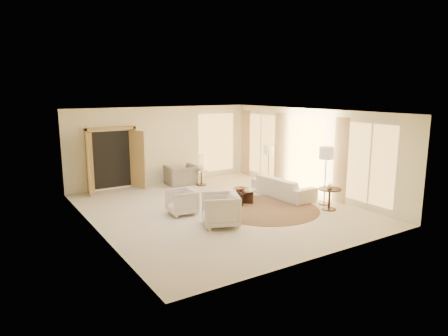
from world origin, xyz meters
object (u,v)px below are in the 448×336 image
floor_lamp_far (326,156)px  side_vase (201,167)px  accent_chair (181,172)px  side_table (201,176)px  armchair_right (220,208)px  coffee_table (240,195)px  floor_lamp_near (269,152)px  end_vase (330,186)px  bowl (240,189)px  sofa (283,187)px  end_table (329,195)px  armchair_left (182,201)px

floor_lamp_far → side_vase: (-1.91, 4.15, -0.82)m
accent_chair → side_table: bearing=143.0°
armchair_right → coffee_table: armchair_right is taller
accent_chair → floor_lamp_near: (2.48, -1.93, 0.79)m
end_vase → bowl: bearing=132.8°
armchair_right → bowl: armchair_right is taller
armchair_right → end_vase: armchair_right is taller
sofa → bowl: 1.62m
side_table → bowl: side_table is taller
end_table → bowl: end_table is taller
armchair_right → floor_lamp_far: floor_lamp_far is taller
armchair_right → accent_chair: (1.18, 4.59, 0.01)m
armchair_left → accent_chair: size_ratio=0.71×
armchair_right → floor_lamp_far: (3.65, -0.04, 1.03)m
armchair_right → accent_chair: 4.73m
armchair_right → end_table: size_ratio=1.39×
coffee_table → end_table: size_ratio=1.88×
coffee_table → floor_lamp_far: bearing=-35.7°
coffee_table → floor_lamp_near: (2.06, 1.22, 1.01)m
coffee_table → floor_lamp_far: (2.06, -1.48, 1.24)m
coffee_table → side_vase: side_vase is taller
accent_chair → bowl: accent_chair is taller
accent_chair → end_vase: (2.20, -5.07, 0.24)m
floor_lamp_near → floor_lamp_far: 2.71m
coffee_table → floor_lamp_far: size_ratio=0.71×
accent_chair → side_vase: 0.77m
coffee_table → side_table: bearing=86.8°
armchair_right → sofa: bearing=136.6°
accent_chair → coffee_table: bearing=100.5°
sofa → bowl: (-1.61, 0.11, 0.12)m
coffee_table → end_table: end_table is taller
armchair_right → accent_chair: size_ratio=0.86×
accent_chair → side_table: accent_chair is taller
floor_lamp_near → floor_lamp_far: bearing=-90.0°
floor_lamp_near → end_vase: bearing=-95.0°
floor_lamp_near → end_vase: (-0.27, -3.15, -0.55)m
coffee_table → bowl: bowl is taller
sofa → side_table: 3.14m
armchair_left → side_vase: bearing=146.7°
armchair_left → end_table: 4.21m
end_table → floor_lamp_far: floor_lamp_far is taller
coffee_table → bowl: (-0.00, 0.00, 0.19)m
sofa → side_vase: side_vase is taller
floor_lamp_near → floor_lamp_far: size_ratio=0.85×
armchair_left → bowl: size_ratio=2.21×
armchair_left → end_vase: bearing=68.2°
armchair_right → coffee_table: bearing=156.1°
accent_chair → bowl: (0.42, -3.15, -0.02)m
sofa → side_table: (-1.46, 2.78, 0.01)m
coffee_table → end_vase: (1.78, -1.93, 0.45)m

